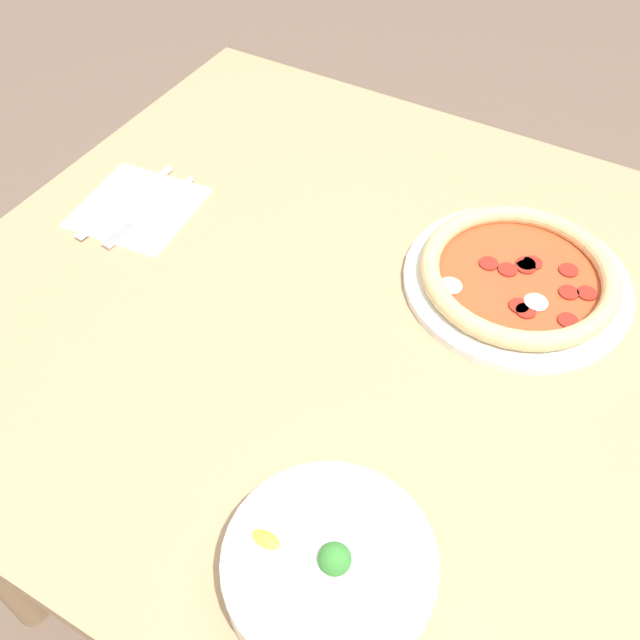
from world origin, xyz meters
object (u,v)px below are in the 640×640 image
Objects in this scene: bowl at (328,566)px; knife at (131,198)px; pizza at (518,277)px; fork at (151,210)px.

bowl is 1.04× the size of knife.
pizza is 1.62× the size of fork.
bowl is 0.65m from knife.
bowl is 1.10× the size of fork.
fork is at bearing 85.62° from knife.
pizza is at bearing 107.42° from fork.
fork and knife have the same top height.
fork is (0.52, 0.12, -0.01)m from pizza.
pizza is at bearing -93.05° from bowl.
knife is (0.04, -0.01, -0.00)m from fork.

